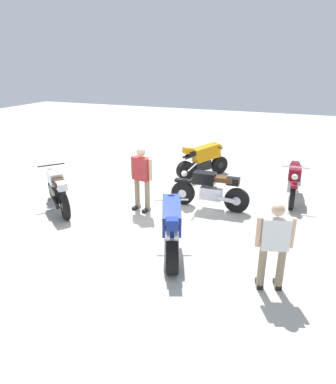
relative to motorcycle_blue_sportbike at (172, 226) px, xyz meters
The scene contains 8 objects.
ground_plane 1.68m from the motorcycle_blue_sportbike, 145.97° to the right, with size 40.00×40.00×0.00m, color #B7B2A8.
motorcycle_blue_sportbike is the anchor object (origin of this frame).
motorcycle_maroon_cruiser 4.50m from the motorcycle_blue_sportbike, 151.93° to the left, with size 2.09×0.70×1.09m.
motorcycle_silver_cruiser 3.68m from the motorcycle_blue_sportbike, 105.71° to the right, with size 1.43×1.68×1.09m.
motorcycle_orange_sportbike 5.10m from the motorcycle_blue_sportbike, behind, with size 1.62×1.40×1.14m.
motorcycle_black_cruiser 2.49m from the motorcycle_blue_sportbike, behind, with size 0.70×2.09×1.09m.
person_in_white_shirt 2.06m from the motorcycle_blue_sportbike, 76.03° to the left, with size 0.41×0.62×1.58m.
person_in_red_shirt 2.33m from the motorcycle_blue_sportbike, 139.79° to the right, with size 0.39×0.65×1.66m.
Camera 1 is at (7.05, 3.06, 3.68)m, focal length 32.37 mm.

